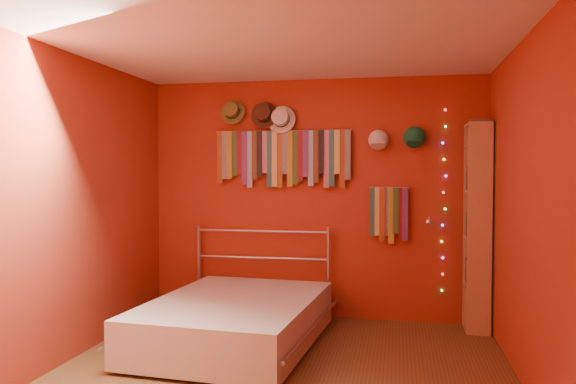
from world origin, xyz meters
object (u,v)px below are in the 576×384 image
Objects in this scene: bookshelf at (482,226)px; bed at (235,320)px; tie_rack at (283,155)px; reading_lamp at (429,222)px.

bookshelf is 2.50m from bed.
bookshelf is at bearing -4.47° from tie_rack.
tie_rack is at bearing 173.32° from reading_lamp.
tie_rack reaches higher than reading_lamp.
bookshelf reaches higher than reading_lamp.
reading_lamp is (1.48, -0.17, -0.66)m from tie_rack.
bookshelf is at bearing 26.37° from bed.
bookshelf is (1.98, -0.16, -0.69)m from tie_rack.
tie_rack is 0.71× the size of bed.
reading_lamp is at bearing -6.68° from tie_rack.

